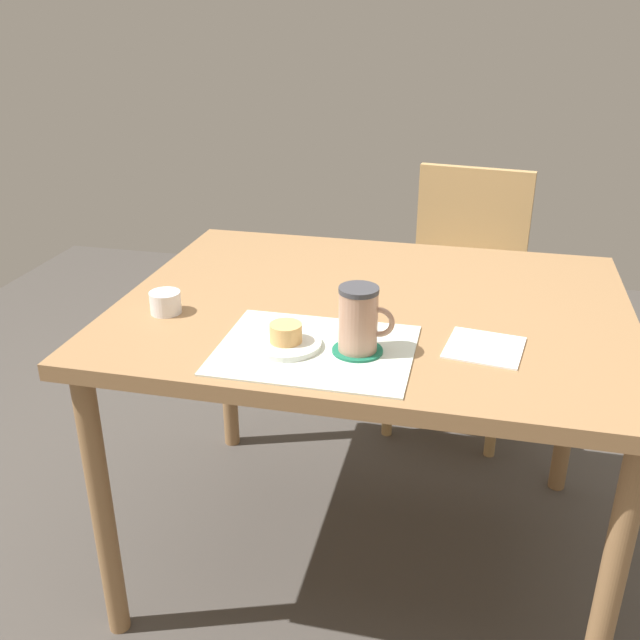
{
  "coord_description": "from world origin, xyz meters",
  "views": [
    {
      "loc": [
        0.23,
        -1.53,
        1.39
      ],
      "look_at": [
        -0.07,
        -0.24,
        0.79
      ],
      "focal_mm": 40.0,
      "sensor_mm": 36.0,
      "label": 1
    }
  ],
  "objects_px": {
    "sugar_bowl": "(165,302)",
    "pastry": "(286,333)",
    "wooden_chair": "(461,289)",
    "pastry_plate": "(286,344)",
    "dining_table": "(373,331)",
    "coffee_mug": "(359,319)"
  },
  "relations": [
    {
      "from": "sugar_bowl",
      "to": "pastry",
      "type": "bearing_deg",
      "value": -19.77
    },
    {
      "from": "coffee_mug",
      "to": "dining_table",
      "type": "bearing_deg",
      "value": 92.69
    },
    {
      "from": "sugar_bowl",
      "to": "pastry_plate",
      "type": "bearing_deg",
      "value": -19.77
    },
    {
      "from": "coffee_mug",
      "to": "sugar_bowl",
      "type": "height_order",
      "value": "coffee_mug"
    },
    {
      "from": "pastry",
      "to": "wooden_chair",
      "type": "bearing_deg",
      "value": 73.61
    },
    {
      "from": "dining_table",
      "to": "wooden_chair",
      "type": "distance_m",
      "value": 0.85
    },
    {
      "from": "wooden_chair",
      "to": "dining_table",
      "type": "bearing_deg",
      "value": 84.78
    },
    {
      "from": "pastry_plate",
      "to": "pastry",
      "type": "distance_m",
      "value": 0.03
    },
    {
      "from": "coffee_mug",
      "to": "sugar_bowl",
      "type": "xyz_separation_m",
      "value": [
        -0.46,
        0.1,
        -0.05
      ]
    },
    {
      "from": "dining_table",
      "to": "wooden_chair",
      "type": "height_order",
      "value": "wooden_chair"
    },
    {
      "from": "dining_table",
      "to": "pastry",
      "type": "bearing_deg",
      "value": -115.68
    },
    {
      "from": "pastry_plate",
      "to": "pastry",
      "type": "bearing_deg",
      "value": 0.0
    },
    {
      "from": "dining_table",
      "to": "coffee_mug",
      "type": "distance_m",
      "value": 0.31
    },
    {
      "from": "wooden_chair",
      "to": "coffee_mug",
      "type": "height_order",
      "value": "coffee_mug"
    },
    {
      "from": "wooden_chair",
      "to": "pastry_plate",
      "type": "xyz_separation_m",
      "value": [
        -0.32,
        -1.08,
        0.27
      ]
    },
    {
      "from": "pastry_plate",
      "to": "sugar_bowl",
      "type": "xyz_separation_m",
      "value": [
        -0.31,
        0.11,
        0.02
      ]
    },
    {
      "from": "dining_table",
      "to": "coffee_mug",
      "type": "relative_size",
      "value": 8.82
    },
    {
      "from": "pastry",
      "to": "sugar_bowl",
      "type": "xyz_separation_m",
      "value": [
        -0.31,
        0.11,
        -0.01
      ]
    },
    {
      "from": "dining_table",
      "to": "wooden_chair",
      "type": "bearing_deg",
      "value": 77.1
    },
    {
      "from": "wooden_chair",
      "to": "coffee_mug",
      "type": "distance_m",
      "value": 1.14
    },
    {
      "from": "pastry",
      "to": "sugar_bowl",
      "type": "bearing_deg",
      "value": 160.23
    },
    {
      "from": "wooden_chair",
      "to": "pastry_plate",
      "type": "height_order",
      "value": "wooden_chair"
    }
  ]
}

